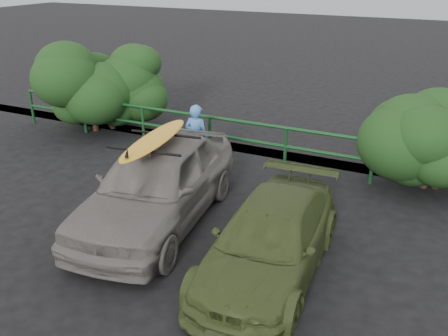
% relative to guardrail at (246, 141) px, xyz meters
% --- Properties ---
extents(ground, '(80.00, 80.00, 0.00)m').
position_rel_guardrail_xyz_m(ground, '(0.00, -5.00, -0.52)').
color(ground, black).
extents(ocean, '(200.00, 200.00, 0.00)m').
position_rel_guardrail_xyz_m(ocean, '(0.00, 55.00, -0.52)').
color(ocean, slate).
rests_on(ocean, ground).
extents(guardrail, '(14.00, 0.08, 1.04)m').
position_rel_guardrail_xyz_m(guardrail, '(0.00, 0.00, 0.00)').
color(guardrail, '#12401A').
rests_on(guardrail, ground).
extents(shrub_left, '(3.20, 2.40, 2.31)m').
position_rel_guardrail_xyz_m(shrub_left, '(-4.80, 0.40, 0.63)').
color(shrub_left, '#1B3C16').
rests_on(shrub_left, ground).
extents(sedan, '(2.47, 4.80, 1.56)m').
position_rel_guardrail_xyz_m(sedan, '(-0.26, -3.49, 0.26)').
color(sedan, '#68635C').
rests_on(sedan, ground).
extents(olive_vehicle, '(1.86, 4.04, 1.14)m').
position_rel_guardrail_xyz_m(olive_vehicle, '(2.21, -4.12, 0.05)').
color(olive_vehicle, '#37461F').
rests_on(olive_vehicle, ground).
extents(man, '(0.59, 0.40, 1.60)m').
position_rel_guardrail_xyz_m(man, '(-0.79, -1.04, 0.28)').
color(man, '#4385C9').
rests_on(man, ground).
extents(roof_rack, '(1.52, 1.16, 0.05)m').
position_rel_guardrail_xyz_m(roof_rack, '(-0.26, -3.49, 1.07)').
color(roof_rack, black).
rests_on(roof_rack, sedan).
extents(surfboard, '(0.84, 2.48, 0.07)m').
position_rel_guardrail_xyz_m(surfboard, '(-0.26, -3.49, 1.13)').
color(surfboard, orange).
rests_on(surfboard, roof_rack).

